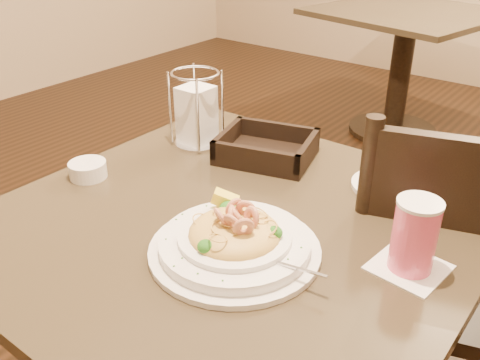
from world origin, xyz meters
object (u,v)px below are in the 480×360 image
Objects in this scene: background_table at (403,51)px; napkin_caddy at (197,114)px; main_table at (234,309)px; side_plate at (389,186)px; dining_chair_near at (440,281)px; pasta_bowl at (235,239)px; bread_basket at (266,150)px; drink_glass at (414,236)px; butter_ramekin at (88,170)px.

napkin_caddy is (0.27, -2.05, 0.31)m from background_table.
background_table is 5.56× the size of napkin_caddy.
napkin_caddy is at bearing 142.54° from main_table.
dining_chair_near is at bearing 24.30° from side_plate.
dining_chair_near reaches higher than pasta_bowl.
bread_basket is at bearing 11.40° from napkin_caddy.
napkin_caddy is at bearing -168.60° from bread_basket.
bread_basket is at bearing -77.16° from background_table.
dining_chair_near is 4.89× the size of napkin_caddy.
drink_glass reaches higher than main_table.
dining_chair_near is at bearing 31.80° from butter_ramekin.
napkin_caddy reaches higher than side_plate.
napkin_caddy is (-0.30, 0.23, 0.31)m from main_table.
butter_ramekin is (-0.70, -0.12, -0.05)m from drink_glass.
dining_chair_near reaches higher than main_table.
butter_ramekin is at bearing -170.09° from drink_glass.
pasta_bowl is 0.41m from side_plate.
napkin_caddy reaches higher than bread_basket.
drink_glass is at bearing -59.25° from side_plate.
napkin_caddy is (-0.63, 0.17, 0.02)m from drink_glass.
background_table is 2.11m from dining_chair_near.
bread_basket is (-0.44, 0.20, -0.04)m from drink_glass.
bread_basket reaches higher than butter_ramekin.
butter_ramekin is (-0.37, -0.06, 0.25)m from main_table.
background_table is (-0.57, 2.28, 0.00)m from main_table.
pasta_bowl is at bearing 43.46° from dining_chair_near.
bread_basket is at bearing 117.20° from pasta_bowl.
background_table is at bearing 102.84° from bread_basket.
bread_basket is 1.60× the size of side_plate.
bread_basket is at bearing 51.59° from butter_ramekin.
bread_basket is (0.46, -2.01, 0.25)m from background_table.
background_table is 2.08m from bread_basket.
pasta_bowl is at bearing -74.87° from background_table.
background_table is 6.57× the size of side_plate.
side_plate is (0.30, 0.04, -0.02)m from bread_basket.
main_table is at bearing -67.35° from bread_basket.
drink_glass is at bearing -14.76° from napkin_caddy.
main_table is 6.82× the size of drink_glass.
bread_basket is (-0.18, 0.35, -0.01)m from pasta_bowl.
main_table is 2.35m from background_table.
main_table is at bearing 9.19° from butter_ramekin.
bread_basket is (-0.43, -0.10, 0.25)m from dining_chair_near.
drink_glass is (0.33, 0.06, 0.29)m from main_table.
dining_chair_near is 0.71m from napkin_caddy.
butter_ramekin is at bearing 14.17° from dining_chair_near.
dining_chair_near is 0.58m from pasta_bowl.
background_table is at bearing 110.98° from side_plate.
butter_ramekin is at bearing -146.58° from side_plate.
side_plate is at bearing 9.19° from napkin_caddy.
drink_glass is 0.65m from napkin_caddy.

